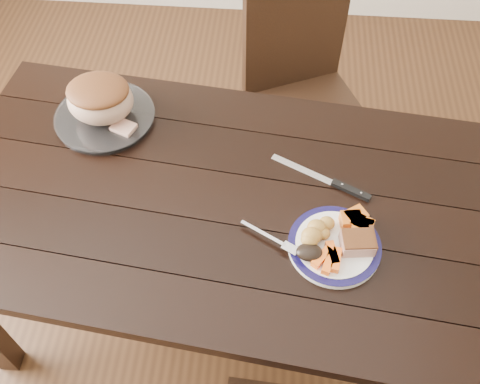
# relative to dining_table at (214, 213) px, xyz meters

# --- Properties ---
(ground) EXTENTS (4.00, 4.00, 0.00)m
(ground) POSITION_rel_dining_table_xyz_m (-0.00, 0.00, -0.66)
(ground) COLOR #472B16
(ground) RESTS_ON ground
(dining_table) EXTENTS (1.69, 1.07, 0.75)m
(dining_table) POSITION_rel_dining_table_xyz_m (0.00, 0.00, 0.00)
(dining_table) COLOR black
(dining_table) RESTS_ON ground
(chair_far) EXTENTS (0.56, 0.57, 0.93)m
(chair_far) POSITION_rel_dining_table_xyz_m (0.27, 0.73, -0.13)
(chair_far) COLOR black
(chair_far) RESTS_ON ground
(dinner_plate) EXTENTS (0.25, 0.25, 0.02)m
(dinner_plate) POSITION_rel_dining_table_xyz_m (0.35, -0.15, 0.10)
(dinner_plate) COLOR white
(dinner_plate) RESTS_ON dining_table
(plate_rim) EXTENTS (0.25, 0.25, 0.02)m
(plate_rim) POSITION_rel_dining_table_xyz_m (0.35, -0.15, 0.11)
(plate_rim) COLOR #0E0A36
(plate_rim) RESTS_ON dinner_plate
(serving_platter) EXTENTS (0.31, 0.31, 0.02)m
(serving_platter) POSITION_rel_dining_table_xyz_m (-0.38, 0.28, 0.10)
(serving_platter) COLOR white
(serving_platter) RESTS_ON dining_table
(pork_slice) EXTENTS (0.09, 0.08, 0.04)m
(pork_slice) POSITION_rel_dining_table_xyz_m (0.40, -0.15, 0.13)
(pork_slice) COLOR tan
(pork_slice) RESTS_ON dinner_plate
(roasted_potatoes) EXTENTS (0.09, 0.10, 0.05)m
(roasted_potatoes) POSITION_rel_dining_table_xyz_m (0.29, -0.13, 0.13)
(roasted_potatoes) COLOR gold
(roasted_potatoes) RESTS_ON dinner_plate
(carrot_batons) EXTENTS (0.08, 0.10, 0.02)m
(carrot_batons) POSITION_rel_dining_table_xyz_m (0.33, -0.20, 0.12)
(carrot_batons) COLOR orange
(carrot_batons) RESTS_ON dinner_plate
(pumpkin_wedges) EXTENTS (0.09, 0.09, 0.04)m
(pumpkin_wedges) POSITION_rel_dining_table_xyz_m (0.40, -0.09, 0.13)
(pumpkin_wedges) COLOR orange
(pumpkin_wedges) RESTS_ON dinner_plate
(dark_mushroom) EXTENTS (0.07, 0.05, 0.03)m
(dark_mushroom) POSITION_rel_dining_table_xyz_m (0.28, -0.19, 0.13)
(dark_mushroom) COLOR black
(dark_mushroom) RESTS_ON dinner_plate
(fork) EXTENTS (0.16, 0.10, 0.00)m
(fork) POSITION_rel_dining_table_xyz_m (0.18, -0.15, 0.11)
(fork) COLOR silver
(fork) RESTS_ON dinner_plate
(roast_joint) EXTENTS (0.21, 0.18, 0.14)m
(roast_joint) POSITION_rel_dining_table_xyz_m (-0.38, 0.28, 0.18)
(roast_joint) COLOR tan
(roast_joint) RESTS_ON serving_platter
(cut_slice) EXTENTS (0.09, 0.08, 0.02)m
(cut_slice) POSITION_rel_dining_table_xyz_m (-0.31, 0.22, 0.12)
(cut_slice) COLOR tan
(cut_slice) RESTS_ON serving_platter
(carving_knife) EXTENTS (0.30, 0.16, 0.01)m
(carving_knife) POSITION_rel_dining_table_xyz_m (0.36, 0.06, 0.10)
(carving_knife) COLOR silver
(carving_knife) RESTS_ON dining_table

